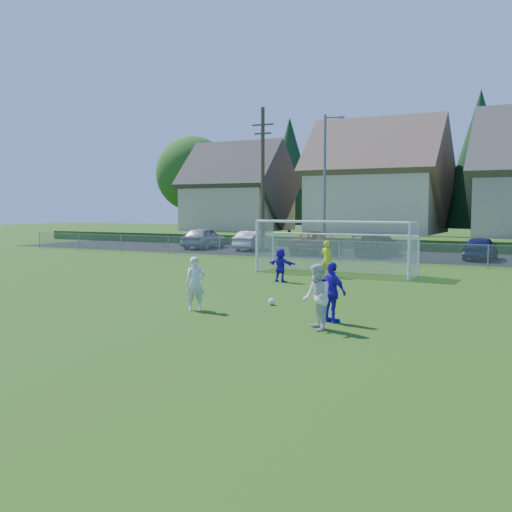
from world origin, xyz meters
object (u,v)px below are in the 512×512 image
at_px(player_blue_a, 332,292).
at_px(car_e, 480,248).
at_px(car_b, 253,241).
at_px(soccer_goal, 336,239).
at_px(player_white_a, 195,284).
at_px(car_a, 204,238).
at_px(goalkeeper, 327,259).
at_px(car_d, 378,245).
at_px(soccer_ball, 272,302).
at_px(car_c, 317,243).
at_px(player_blue_b, 281,265).
at_px(player_white_b, 317,297).

bearing_deg(player_blue_a, car_e, -69.67).
bearing_deg(car_b, soccer_goal, 127.99).
distance_m(player_white_a, car_a, 27.17).
height_order(goalkeeper, car_d, goalkeeper).
bearing_deg(car_b, soccer_ball, 115.10).
bearing_deg(player_blue_a, car_a, -27.80).
xyz_separation_m(player_white_a, player_blue_a, (4.31, 0.11, 0.01)).
height_order(player_white_a, car_d, player_white_a).
bearing_deg(car_a, car_e, 171.78).
bearing_deg(soccer_goal, car_c, 116.22).
height_order(car_c, car_d, car_c).
bearing_deg(soccer_goal, goalkeeper, -84.25).
relative_size(player_blue_a, soccer_goal, 0.22).
bearing_deg(player_blue_b, soccer_goal, -91.37).
xyz_separation_m(goalkeeper, car_b, (-10.79, 13.30, -0.12)).
bearing_deg(car_a, car_c, 169.27).
bearing_deg(goalkeeper, car_e, -97.68).
bearing_deg(car_c, car_d, 174.47).
relative_size(car_b, car_d, 0.86).
xyz_separation_m(car_c, car_d, (4.16, -0.03, -0.04)).
distance_m(player_blue_b, car_b, 18.50).
xyz_separation_m(player_white_b, car_a, (-18.83, 23.99, -0.04)).
height_order(soccer_ball, car_c, car_c).
xyz_separation_m(car_c, soccer_goal, (5.27, -10.69, 0.88)).
height_order(car_a, car_d, car_a).
bearing_deg(car_d, car_b, -4.22).
relative_size(player_white_b, car_a, 0.36).
bearing_deg(car_b, player_white_b, 116.97).
distance_m(player_blue_a, car_e, 22.14).
xyz_separation_m(player_white_b, car_d, (-5.20, 23.19, -0.13)).
distance_m(soccer_ball, player_blue_a, 3.32).
distance_m(car_c, car_e, 10.28).
bearing_deg(car_e, car_a, -1.97).
bearing_deg(player_white_b, player_blue_b, 174.29).
xyz_separation_m(player_blue_a, car_b, (-14.70, 23.06, -0.13)).
distance_m(player_blue_b, goalkeeper, 2.69).
relative_size(player_white_a, car_c, 0.30).
distance_m(player_white_a, player_blue_a, 4.31).
relative_size(soccer_ball, player_blue_a, 0.13).
distance_m(player_blue_a, soccer_goal, 12.13).
xyz_separation_m(player_white_b, player_blue_b, (-5.03, 8.43, -0.14)).
bearing_deg(car_b, car_a, -1.63).
height_order(soccer_ball, player_blue_a, player_blue_a).
relative_size(player_blue_a, car_e, 0.40).
height_order(player_blue_a, player_blue_b, player_blue_a).
distance_m(player_white_b, car_b, 28.32).
height_order(player_white_b, car_b, player_white_b).
bearing_deg(car_e, player_white_b, 87.91).
distance_m(goalkeeper, soccer_goal, 1.84).
relative_size(car_b, soccer_goal, 0.57).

